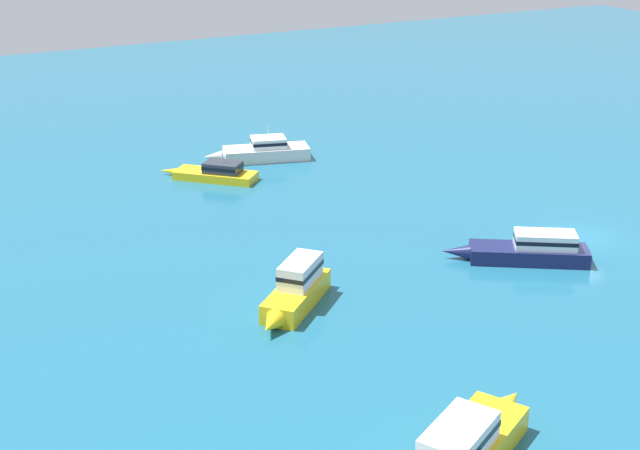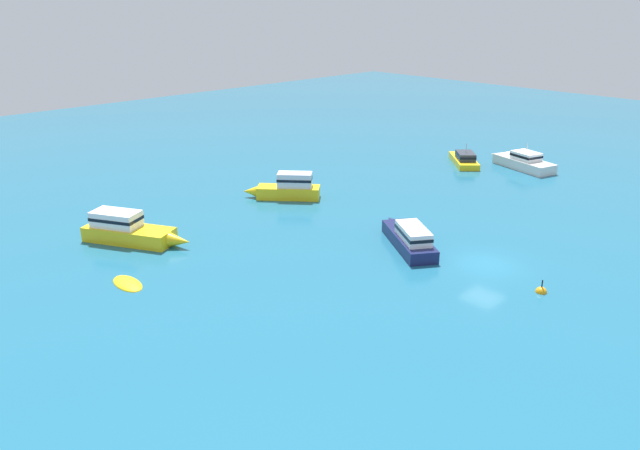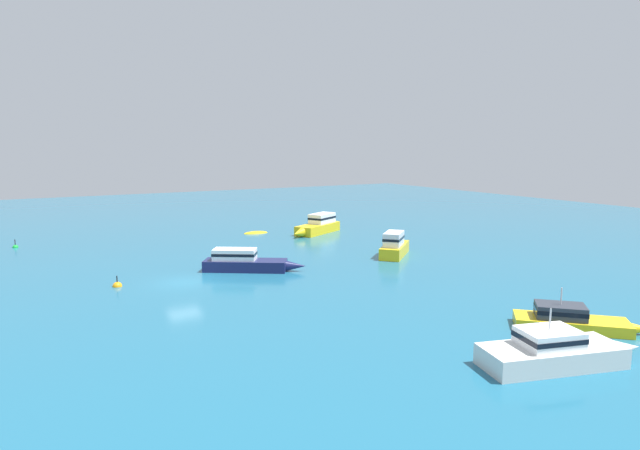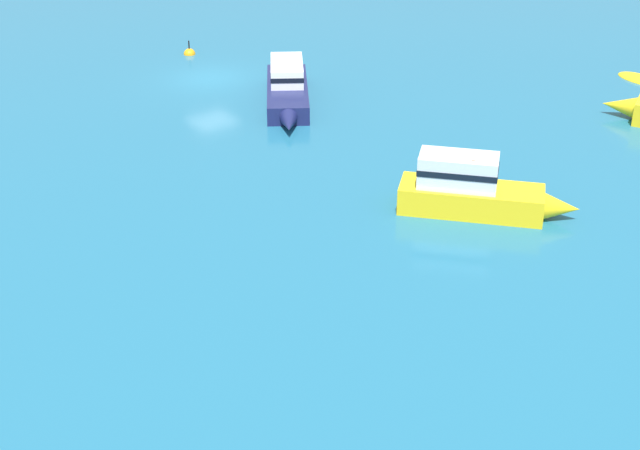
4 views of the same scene
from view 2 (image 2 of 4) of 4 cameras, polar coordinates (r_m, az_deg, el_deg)
The scene contains 8 objects.
ground_plane at distance 42.66m, azimuth 15.23°, elevation -3.55°, with size 160.00×160.00×0.00m, color #1E607F.
motor_cruiser at distance 67.65m, azimuth 18.38°, elevation 5.67°, with size 4.26×8.46×2.81m.
launch at distance 46.74m, azimuth -17.43°, elevation -0.44°, with size 5.42×8.10×2.24m.
powerboat at distance 67.71m, azimuth 13.30°, elevation 6.05°, with size 6.27×6.31×2.37m.
powerboat_1 at distance 54.42m, azimuth -3.04°, elevation 3.50°, with size 5.65×6.10×2.37m.
tender at distance 40.30m, azimuth -17.52°, elevation -5.27°, with size 1.56×2.99×0.47m.
cabin_cruiser at distance 44.18m, azimuth 8.31°, elevation -1.11°, with size 5.87×7.85×1.83m.
mooring_buoy at distance 39.78m, azimuth 19.94°, elevation -5.91°, with size 0.69×0.69×1.16m.
Camera 2 is at (-34.17, -19.15, 16.92)m, focal length 34.27 mm.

